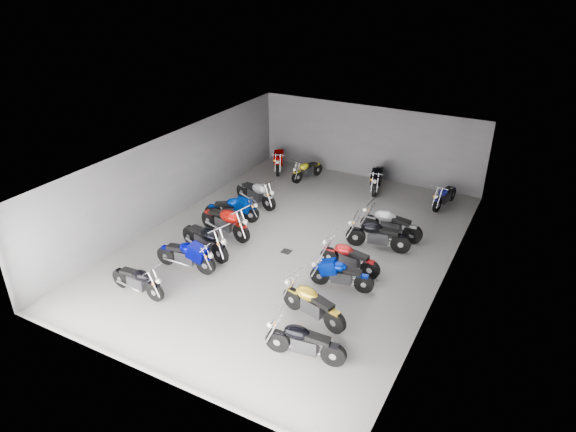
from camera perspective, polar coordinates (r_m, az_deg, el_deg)
name	(u,v)px	position (r m, az deg, el deg)	size (l,w,h in m)	color
ground	(293,245)	(17.53, 0.60, -3.24)	(14.00, 14.00, 0.00)	gray
wall_back	(368,142)	(22.79, 8.92, 8.10)	(10.00, 0.10, 3.20)	slate
wall_left	(174,175)	(19.42, -12.59, 4.44)	(0.10, 14.00, 3.20)	slate
wall_right	(448,238)	(15.38, 17.36, -2.33)	(0.10, 14.00, 3.20)	slate
ceiling	(294,156)	(16.17, 0.66, 6.70)	(10.00, 14.00, 0.04)	black
drain_grate	(286,251)	(17.15, -0.18, -3.95)	(0.32, 0.32, 0.01)	black
motorcycle_left_a	(138,280)	(15.49, -16.35, -6.86)	(1.94, 0.40, 0.85)	black
motorcycle_left_b	(186,255)	(16.29, -11.24, -4.29)	(2.10, 0.45, 0.92)	black
motorcycle_left_c	(205,239)	(16.97, -9.19, -2.58)	(2.24, 0.79, 1.01)	black
motorcycle_left_d	(225,222)	(18.00, -6.96, -0.61)	(2.27, 0.64, 1.01)	black
motorcycle_left_e	(232,209)	(18.98, -6.21, 0.76)	(1.97, 0.88, 0.91)	black
motorcycle_left_f	(256,193)	(20.18, -3.57, 2.57)	(2.10, 0.75, 0.95)	black
motorcycle_right_a	(304,342)	(12.73, 1.80, -13.78)	(2.05, 0.49, 0.90)	black
motorcycle_right_b	(312,304)	(13.90, 2.74, -9.71)	(2.09, 0.68, 0.93)	black
motorcycle_right_c	(341,275)	(15.21, 5.91, -6.49)	(1.92, 0.48, 0.85)	black
motorcycle_right_d	(349,258)	(16.00, 6.80, -4.62)	(2.02, 0.44, 0.89)	black
motorcycle_right_e	(377,235)	(17.32, 9.91, -2.09)	(2.18, 0.55, 0.96)	black
motorcycle_right_f	(390,224)	(18.10, 11.31, -0.86)	(2.22, 0.44, 0.98)	black
motorcycle_back_a	(279,159)	(23.63, -0.96, 6.36)	(1.04, 2.08, 0.98)	black
motorcycle_back_b	(307,170)	(22.62, 2.11, 5.14)	(0.65, 1.80, 0.81)	black
motorcycle_back_d	(378,178)	(21.85, 9.92, 4.21)	(0.64, 2.22, 0.99)	black
motorcycle_back_f	(445,196)	(20.97, 17.02, 2.16)	(0.53, 1.87, 0.83)	black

